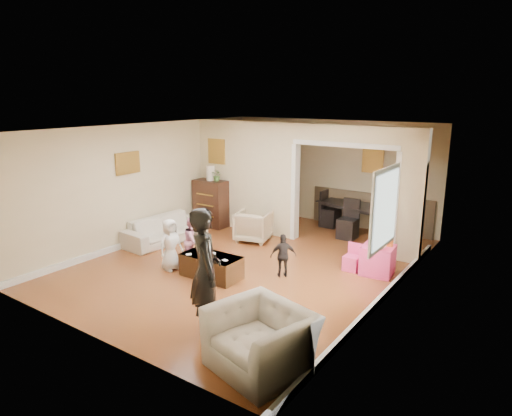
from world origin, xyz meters
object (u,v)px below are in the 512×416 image
Objects in this scene: dresser at (211,203)px; child_kneel_b at (193,241)px; sofa at (166,229)px; armchair_back at (254,226)px; coffee_table at (211,266)px; armchair_front at (261,340)px; table_lamp at (211,173)px; dining_table at (359,218)px; coffee_cup at (213,255)px; adult_person at (205,271)px; play_table at (378,260)px; child_kneel_a at (170,245)px; cyan_cup at (372,244)px; child_toddler at (283,256)px.

child_kneel_b is (1.41, -2.23, -0.11)m from dresser.
child_kneel_b is (1.45, -0.68, 0.19)m from sofa.
armchair_back is 0.64× the size of dresser.
armchair_front is at bearing -38.23° from coffee_table.
table_lamp is 0.19× the size of dining_table.
table_lamp reaches higher than armchair_front.
coffee_table is 11.62× the size of coffee_cup.
armchair_front is 1.22× the size of child_kneel_b.
play_table is at bearing -69.63° from adult_person.
armchair_back is 2.31m from child_kneel_a.
coffee_cup is 0.10× the size of child_kneel_a.
armchair_back reaches higher than cyan_cup.
dining_table is at bearing -41.71° from sofa.
coffee_table is 0.91m from child_kneel_a.
dresser is 1.19× the size of child_kneel_a.
child_kneel_b reaches higher than armchair_front.
child_kneel_b is 1.18× the size of child_toddler.
play_table is (4.51, -0.69, -0.31)m from dresser.
adult_person is at bearing 100.60° from armchair_back.
adult_person is 1.88× the size of child_kneel_b.
dresser is at bearing 150.40° from armchair_front.
play_table is 1.74m from child_toddler.
play_table is at bearing -8.66° from dresser.
play_table is at bearing -8.66° from table_lamp.
child_kneel_b reaches higher than coffee_cup.
child_kneel_a is at bearing -126.79° from sofa.
armchair_front is at bearing -91.80° from play_table.
dresser is 4.47m from cyan_cup.
armchair_front is 3.64m from play_table.
adult_person is (3.29, -4.02, 0.30)m from dresser.
armchair_back is 0.39× the size of dining_table.
child_kneel_a reaches higher than sofa.
sofa is 3.21m from child_toddler.
coffee_cup is 1.17× the size of cyan_cup.
child_kneel_b is at bearing 156.37° from coffee_cup.
table_lamp is at bearing -139.79° from dining_table.
table_lamp is (-1.54, 0.38, 1.00)m from armchair_back.
sofa is at bearing -169.71° from cyan_cup.
child_kneel_a is at bearing 67.95° from armchair_back.
armchair_back reaches higher than dining_table.
child_kneel_b is 1.81m from child_toddler.
child_kneel_a is 2.10m from child_toddler.
table_lamp is 3.48m from coffee_table.
sofa is 2.05× the size of child_kneel_b.
armchair_back is at bearing -49.56° from sofa.
table_lamp is 3.86× the size of coffee_cup.
dresser is 5.20m from adult_person.
child_kneel_b is at bearing -3.10° from adult_person.
sofa is at bearing -91.43° from table_lamp.
coffee_table is (2.11, -2.53, -1.13)m from table_lamp.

